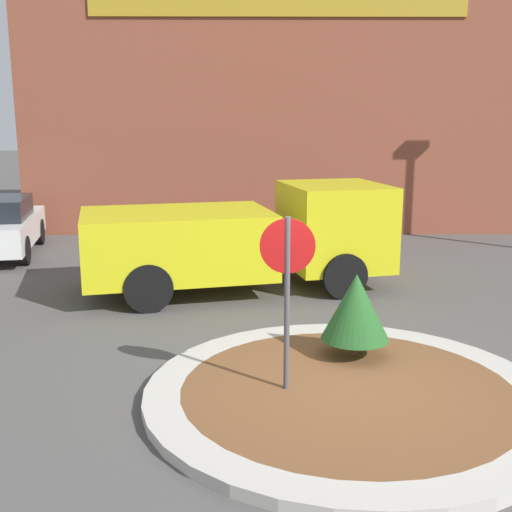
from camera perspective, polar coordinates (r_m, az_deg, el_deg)
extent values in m
plane|color=#514F4C|center=(8.41, 8.16, -12.47)|extent=(120.00, 120.00, 0.00)
cylinder|color=#BCB7AD|center=(8.38, 8.17, -12.03)|extent=(5.16, 5.16, 0.14)
cylinder|color=brown|center=(8.38, 8.18, -12.01)|extent=(4.23, 4.23, 0.14)
cylinder|color=#4C4C51|center=(7.93, 2.76, -4.87)|extent=(0.07, 0.07, 2.34)
cylinder|color=#B71414|center=(7.73, 2.82, 0.89)|extent=(0.68, 0.03, 0.68)
cylinder|color=brown|center=(9.37, 8.74, -8.01)|extent=(0.08, 0.08, 0.26)
cone|color=#235623|center=(9.18, 8.86, -4.47)|extent=(0.97, 0.97, 0.95)
cube|color=gold|center=(13.57, 6.97, 2.74)|extent=(2.42, 2.65, 1.72)
cube|color=gold|center=(12.84, -7.03, 1.16)|extent=(4.12, 3.16, 1.27)
cube|color=black|center=(13.78, 9.68, 4.07)|extent=(0.50, 1.98, 0.60)
cylinder|color=black|center=(14.68, 4.72, 0.27)|extent=(0.94, 0.46, 0.90)
cylinder|color=black|center=(12.67, 7.83, -1.75)|extent=(0.94, 0.46, 0.90)
cylinder|color=black|center=(13.98, -10.25, -0.50)|extent=(0.94, 0.46, 0.90)
cylinder|color=black|center=(11.85, -9.57, -2.80)|extent=(0.94, 0.46, 0.90)
cube|color=brown|center=(22.08, 1.58, 12.96)|extent=(15.22, 6.00, 7.50)
cube|color=#B28E23|center=(19.32, 1.99, 21.81)|extent=(10.66, 0.08, 0.90)
cylinder|color=black|center=(18.90, -18.69, 2.06)|extent=(0.32, 0.73, 0.70)
cylinder|color=black|center=(16.36, -19.89, 0.46)|extent=(0.32, 0.73, 0.70)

